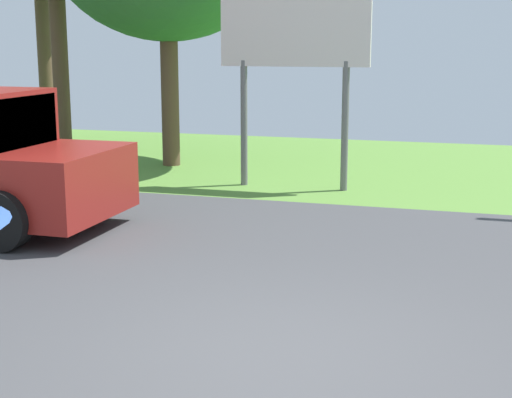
# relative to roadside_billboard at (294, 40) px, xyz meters

# --- Properties ---
(ground_plane) EXTENTS (40.00, 22.00, 0.20)m
(ground_plane) POSITION_rel_roadside_billboard_xyz_m (1.62, -4.24, -2.60)
(ground_plane) COLOR #424244
(roadside_billboard) EXTENTS (2.60, 0.12, 3.50)m
(roadside_billboard) POSITION_rel_roadside_billboard_xyz_m (0.00, 0.00, 0.00)
(roadside_billboard) COLOR slate
(roadside_billboard) RESTS_ON ground_plane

